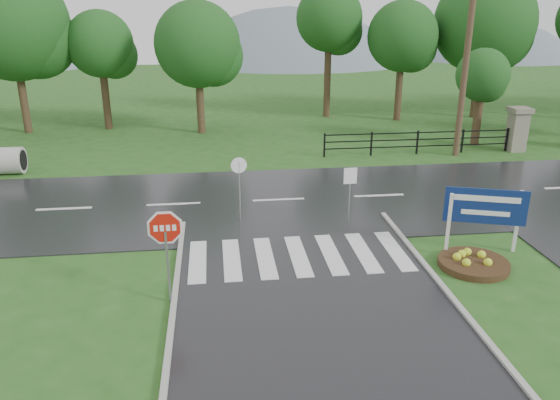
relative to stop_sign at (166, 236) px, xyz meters
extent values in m
plane|color=#24531B|center=(3.65, -2.83, -1.85)|extent=(120.00, 120.00, 0.00)
cube|color=black|center=(3.65, 7.17, -1.85)|extent=(90.00, 8.00, 0.04)
cube|color=silver|center=(0.65, 2.17, -1.79)|extent=(0.50, 2.80, 0.02)
cube|color=silver|center=(1.65, 2.17, -1.79)|extent=(0.50, 2.80, 0.02)
cube|color=silver|center=(2.65, 2.17, -1.79)|extent=(0.50, 2.80, 0.02)
cube|color=silver|center=(3.65, 2.17, -1.79)|extent=(0.50, 2.80, 0.02)
cube|color=silver|center=(4.65, 2.17, -1.79)|extent=(0.50, 2.80, 0.02)
cube|color=silver|center=(5.65, 2.17, -1.79)|extent=(0.50, 2.80, 0.02)
cube|color=silver|center=(6.65, 2.17, -1.79)|extent=(0.50, 2.80, 0.02)
cube|color=gray|center=(16.65, 13.17, -0.85)|extent=(0.80, 0.80, 2.00)
cube|color=#6B6659|center=(16.65, 13.17, 0.27)|extent=(1.00, 1.00, 0.24)
cube|color=black|center=(11.40, 13.17, -1.45)|extent=(9.50, 0.05, 0.05)
cube|color=black|center=(11.40, 13.17, -1.10)|extent=(9.50, 0.05, 0.05)
cube|color=black|center=(11.40, 13.17, -0.75)|extent=(9.50, 0.05, 0.05)
cube|color=black|center=(6.65, 13.17, -1.25)|extent=(0.08, 0.08, 1.20)
cube|color=black|center=(16.15, 13.17, -1.25)|extent=(0.08, 0.08, 1.20)
sphere|color=slate|center=(-24.35, 62.17, -16.25)|extent=(40.00, 40.00, 40.00)
sphere|color=slate|center=(11.65, 62.17, -19.13)|extent=(48.00, 48.00, 48.00)
sphere|color=slate|center=(39.65, 62.17, -14.81)|extent=(36.00, 36.00, 36.00)
cylinder|color=#9E9B93|center=(-7.88, 12.17, -1.25)|extent=(1.30, 1.20, 1.20)
cube|color=#939399|center=(0.00, 0.00, -0.87)|extent=(0.06, 0.06, 1.97)
cylinder|color=white|center=(0.00, 0.01, 0.21)|extent=(1.18, 0.02, 1.18)
cylinder|color=red|center=(0.00, 0.00, 0.21)|extent=(1.03, 0.03, 1.03)
cube|color=silver|center=(8.11, 1.79, -0.86)|extent=(0.13, 0.13, 1.98)
cube|color=silver|center=(10.29, 1.79, -0.86)|extent=(0.13, 0.13, 1.98)
cube|color=navy|center=(9.20, 1.79, -0.32)|extent=(2.27, 0.81, 1.09)
cube|color=white|center=(9.20, 1.75, -0.07)|extent=(1.79, 0.61, 0.18)
cube|color=white|center=(9.20, 1.75, -0.52)|extent=(1.32, 0.45, 0.15)
cylinder|color=#332111|center=(8.60, 0.94, -1.75)|extent=(2.01, 2.01, 0.20)
cube|color=#939399|center=(5.75, 4.50, -0.89)|extent=(0.04, 0.04, 1.93)
cube|color=white|center=(5.75, 4.48, -0.08)|extent=(0.46, 0.04, 0.56)
cylinder|color=#939399|center=(2.06, 5.19, -0.76)|extent=(0.07, 0.07, 2.18)
cylinder|color=white|center=(2.06, 5.17, 0.22)|extent=(0.54, 0.08, 0.55)
cylinder|color=#473523|center=(13.24, 12.67, 2.64)|extent=(0.30, 0.30, 8.99)
cylinder|color=#3D2B1C|center=(15.19, 14.67, -0.32)|extent=(0.40, 0.40, 3.07)
sphere|color=#164717|center=(15.19, 14.67, 1.83)|extent=(2.73, 2.73, 2.73)
camera|label=1|loc=(1.29, -12.49, 5.40)|focal=35.00mm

